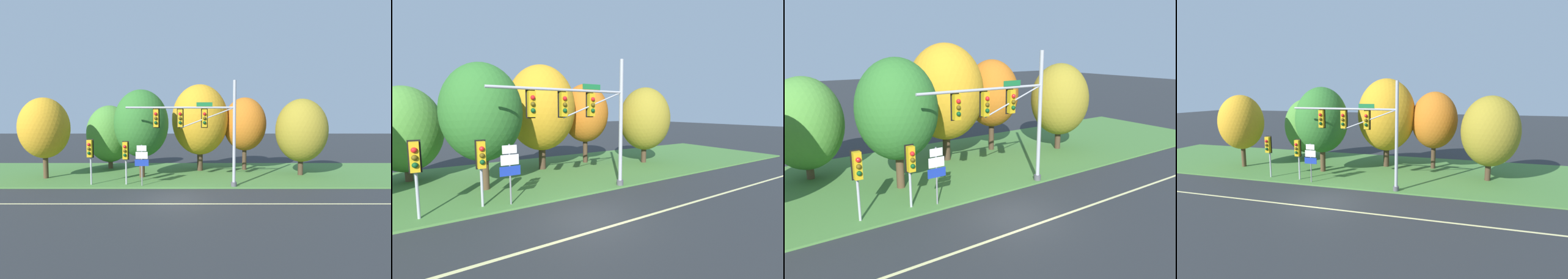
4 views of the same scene
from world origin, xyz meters
TOP-DOWN VIEW (x-y plane):
  - ground_plane at (0.00, 0.00)m, footprint 160.00×160.00m
  - lane_stripe at (0.00, -1.20)m, footprint 36.00×0.16m
  - grass_verge at (0.00, 8.25)m, footprint 48.00×11.50m
  - traffic_signal_mast at (1.65, 2.85)m, footprint 7.67×0.49m
  - pedestrian_signal_near_kerb at (-6.19, 3.25)m, footprint 0.46×0.55m
  - pedestrian_signal_further_along at (-3.69, 3.32)m, footprint 0.46×0.55m
  - route_sign_post at (-2.49, 3.06)m, footprint 0.97×0.08m
  - tree_nearest_road at (-10.60, 5.79)m, footprint 3.81×3.81m
  - tree_left_of_mast at (-6.80, 10.60)m, footprint 4.28×4.28m
  - tree_behind_signpost at (-3.04, 6.24)m, footprint 4.32×4.32m
  - tree_mid_verge at (1.69, 9.41)m, footprint 5.06×5.06m
  - tree_tall_centre at (5.80, 9.85)m, footprint 3.90×3.90m
  - tree_right_far at (10.11, 7.22)m, footprint 4.21×4.21m

SIDE VIEW (x-z plane):
  - ground_plane at x=0.00m, z-range 0.00..0.00m
  - lane_stripe at x=0.00m, z-range 0.00..0.01m
  - grass_verge at x=0.00m, z-range 0.00..0.10m
  - route_sign_post at x=-2.49m, z-range 0.49..3.39m
  - pedestrian_signal_further_along at x=-3.69m, z-range 0.81..3.94m
  - pedestrian_signal_near_kerb at x=-6.19m, z-range 0.86..4.14m
  - tree_left_of_mast at x=-6.80m, z-range 0.40..6.36m
  - tree_right_far at x=10.11m, z-range 0.65..7.03m
  - tree_nearest_road at x=-10.60m, z-range 0.89..7.27m
  - tree_tall_centre at x=5.80m, z-range 0.98..7.64m
  - traffic_signal_mast at x=1.65m, z-range 0.74..8.09m
  - tree_behind_signpost at x=-3.04m, z-range 0.90..7.94m
  - tree_mid_verge at x=1.69m, z-range 0.82..8.61m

